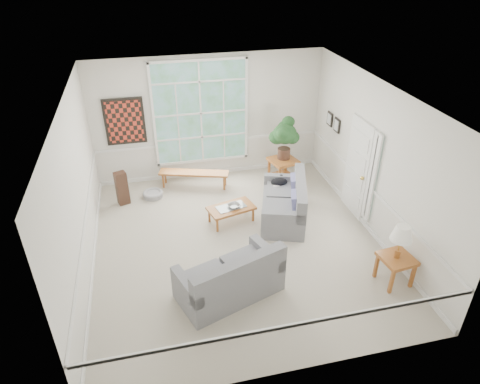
{
  "coord_description": "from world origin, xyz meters",
  "views": [
    {
      "loc": [
        -1.49,
        -6.57,
        5.2
      ],
      "look_at": [
        0.1,
        0.2,
        1.05
      ],
      "focal_mm": 32.0,
      "sensor_mm": 36.0,
      "label": 1
    }
  ],
  "objects_px": {
    "loveseat_right": "(283,200)",
    "loveseat_front": "(229,272)",
    "end_table": "(283,171)",
    "side_table": "(394,269)",
    "coffee_table": "(231,214)"
  },
  "relations": [
    {
      "from": "loveseat_front",
      "to": "side_table",
      "type": "distance_m",
      "value": 2.87
    },
    {
      "from": "loveseat_front",
      "to": "coffee_table",
      "type": "relative_size",
      "value": 1.77
    },
    {
      "from": "loveseat_front",
      "to": "coffee_table",
      "type": "bearing_deg",
      "value": 57.48
    },
    {
      "from": "coffee_table",
      "to": "loveseat_right",
      "type": "bearing_deg",
      "value": -20.92
    },
    {
      "from": "end_table",
      "to": "coffee_table",
      "type": "bearing_deg",
      "value": -138.77
    },
    {
      "from": "coffee_table",
      "to": "end_table",
      "type": "relative_size",
      "value": 1.57
    },
    {
      "from": "loveseat_right",
      "to": "coffee_table",
      "type": "height_order",
      "value": "loveseat_right"
    },
    {
      "from": "loveseat_front",
      "to": "end_table",
      "type": "bearing_deg",
      "value": 39.74
    },
    {
      "from": "side_table",
      "to": "end_table",
      "type": "bearing_deg",
      "value": 101.22
    },
    {
      "from": "loveseat_right",
      "to": "loveseat_front",
      "type": "distance_m",
      "value": 2.52
    },
    {
      "from": "end_table",
      "to": "side_table",
      "type": "distance_m",
      "value": 3.93
    },
    {
      "from": "end_table",
      "to": "side_table",
      "type": "height_order",
      "value": "end_table"
    },
    {
      "from": "loveseat_front",
      "to": "loveseat_right",
      "type": "bearing_deg",
      "value": 31.51
    },
    {
      "from": "loveseat_right",
      "to": "loveseat_front",
      "type": "height_order",
      "value": "loveseat_front"
    },
    {
      "from": "loveseat_right",
      "to": "loveseat_front",
      "type": "relative_size",
      "value": 0.99
    }
  ]
}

